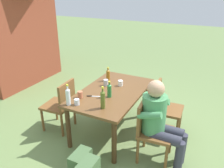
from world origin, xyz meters
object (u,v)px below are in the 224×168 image
object	(u,v)px
cup_terracotta	(80,95)
table_knife	(93,96)
dining_table	(112,96)
cup_steel	(106,83)
bottle_green	(109,90)
brick_kiosk	(3,22)
bottle_olive	(103,99)
cup_glass	(77,102)
bottle_amber	(108,75)
cup_white	(120,83)
chair_near_right	(163,105)
bottle_clear	(68,96)
backpack_by_far_side	(82,167)
chair_near_left	(150,127)
chair_far_left	(62,103)
person_in_white_shirt	(159,119)

from	to	relation	value
cup_terracotta	table_knife	xyz separation A→B (m)	(0.12, -0.15, -0.05)
dining_table	cup_steel	xyz separation A→B (m)	(0.14, 0.19, 0.14)
bottle_green	brick_kiosk	size ratio (longest dim) A/B	0.09
bottle_olive	cup_glass	xyz separation A→B (m)	(-0.08, 0.37, -0.10)
bottle_amber	cup_white	world-z (taller)	bottle_amber
chair_near_right	bottle_amber	world-z (taller)	bottle_amber
dining_table	bottle_clear	distance (m)	0.78
table_knife	cup_steel	bearing A→B (deg)	2.88
bottle_amber	cup_terracotta	size ratio (longest dim) A/B	2.41
table_knife	bottle_green	bearing A→B (deg)	-65.43
brick_kiosk	backpack_by_far_side	bearing A→B (deg)	-120.07
bottle_green	table_knife	bearing A→B (deg)	114.57
dining_table	table_knife	world-z (taller)	table_knife
cup_white	dining_table	bearing A→B (deg)	171.91
chair_near_left	cup_white	world-z (taller)	chair_near_left
chair_near_right	cup_terracotta	world-z (taller)	chair_near_right
bottle_green	backpack_by_far_side	xyz separation A→B (m)	(-0.93, -0.09, -0.64)
dining_table	cup_terracotta	distance (m)	0.54
chair_far_left	bottle_green	xyz separation A→B (m)	(0.14, -0.81, 0.35)
bottle_green	cup_steel	world-z (taller)	bottle_green
dining_table	bottle_green	xyz separation A→B (m)	(-0.20, -0.05, 0.20)
cup_steel	table_knife	world-z (taller)	cup_steel
cup_white	bottle_amber	bearing A→B (deg)	69.28
chair_near_left	bottle_clear	bearing A→B (deg)	106.17
chair_near_left	brick_kiosk	xyz separation A→B (m)	(1.25, 4.10, 0.97)
cup_glass	bottle_amber	bearing A→B (deg)	0.84
bottle_green	cup_white	distance (m)	0.44
chair_far_left	bottle_amber	xyz separation A→B (m)	(0.69, -0.50, 0.34)
bottle_olive	cup_terracotta	size ratio (longest dim) A/B	3.13
bottle_green	bottle_amber	size ratio (longest dim) A/B	1.03
cup_terracotta	chair_far_left	bearing A→B (deg)	79.70
person_in_white_shirt	backpack_by_far_side	world-z (taller)	person_in_white_shirt
chair_far_left	bottle_clear	size ratio (longest dim) A/B	2.80
chair_near_right	backpack_by_far_side	distance (m)	1.61
chair_near_right	bottle_olive	xyz separation A→B (m)	(-0.87, 0.62, 0.37)
chair_near_right	bottle_clear	xyz separation A→B (m)	(-1.00, 1.09, 0.37)
person_in_white_shirt	bottle_amber	bearing A→B (deg)	58.12
chair_near_right	brick_kiosk	distance (m)	4.25
bottle_olive	table_knife	xyz separation A→B (m)	(0.24, 0.29, -0.13)
person_in_white_shirt	cup_glass	bearing A→B (deg)	103.82
cup_steel	brick_kiosk	xyz separation A→B (m)	(0.76, 3.16, 0.68)
chair_near_right	cup_white	size ratio (longest dim) A/B	9.27
dining_table	bottle_olive	bearing A→B (deg)	-166.19
chair_far_left	cup_glass	bearing A→B (deg)	-118.23
person_in_white_shirt	cup_steel	world-z (taller)	person_in_white_shirt
bottle_amber	cup_glass	distance (m)	0.96
chair_near_left	brick_kiosk	distance (m)	4.39
chair_far_left	cup_steel	distance (m)	0.80
chair_near_left	cup_terracotta	xyz separation A→B (m)	(-0.07, 1.07, 0.29)
bottle_green	cup_glass	world-z (taller)	bottle_green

